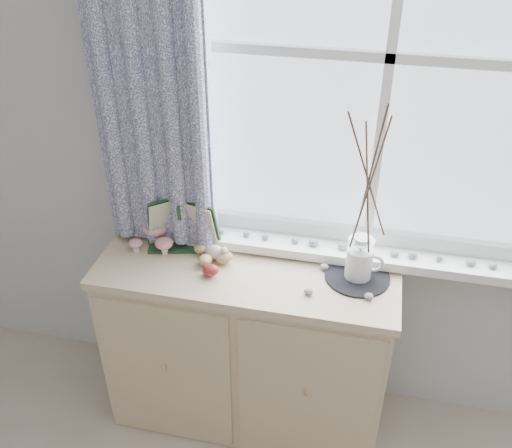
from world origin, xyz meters
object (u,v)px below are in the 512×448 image
object	(u,v)px
toadstool_cluster	(155,233)
sideboard	(247,346)
twig_pitcher	(370,178)
botanical_book	(180,228)

from	to	relation	value
toadstool_cluster	sideboard	bearing A→B (deg)	-11.04
toadstool_cluster	twig_pitcher	world-z (taller)	twig_pitcher
twig_pitcher	botanical_book	bearing A→B (deg)	175.97
twig_pitcher	sideboard	bearing A→B (deg)	-176.88
sideboard	twig_pitcher	size ratio (longest dim) A/B	1.57
toadstool_cluster	twig_pitcher	size ratio (longest dim) A/B	0.24
sideboard	twig_pitcher	world-z (taller)	twig_pitcher
sideboard	botanical_book	bearing A→B (deg)	168.08
toadstool_cluster	botanical_book	bearing A→B (deg)	-8.84
botanical_book	sideboard	bearing A→B (deg)	-24.86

